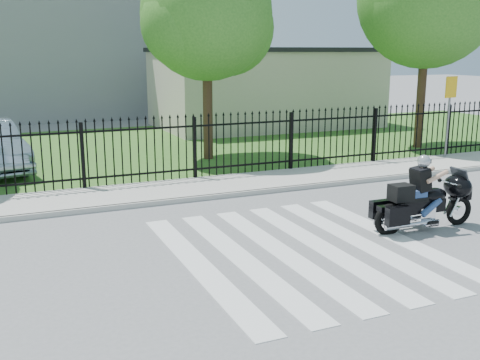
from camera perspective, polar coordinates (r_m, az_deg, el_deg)
name	(u,v)px	position (r m, az deg, el deg)	size (l,w,h in m)	color
ground	(302,250)	(10.39, 6.34, -7.04)	(120.00, 120.00, 0.00)	slate
crosswalk	(302,249)	(10.39, 6.34, -7.01)	(5.00, 5.50, 0.01)	silver
sidewalk	(208,187)	(14.73, -3.31, -0.72)	(40.00, 2.00, 0.12)	#ADAAA3
curb	(222,196)	(13.83, -1.87, -1.63)	(40.00, 0.12, 0.12)	#ADAAA3
grass_strip	(143,148)	(21.32, -9.83, 3.24)	(40.00, 12.00, 0.02)	#325A1E
iron_fence	(195,149)	(15.48, -4.63, 3.11)	(26.00, 0.04, 1.80)	black
tree_mid	(207,15)	(18.62, -3.42, 16.40)	(4.20, 4.20, 6.78)	#382316
building_low	(265,89)	(27.25, 2.55, 9.18)	(10.00, 6.00, 3.50)	#B8AC99
building_low_roof	(265,50)	(27.19, 2.59, 13.08)	(10.20, 6.20, 0.20)	black
building_tall	(24,5)	(34.59, -21.10, 16.21)	(15.00, 10.00, 12.00)	gray
motorcycle_rider	(423,199)	(11.86, 18.10, -1.82)	(2.39, 0.74, 1.58)	black
traffic_sign	(450,100)	(19.67, 20.55, 7.64)	(0.57, 0.17, 2.63)	slate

